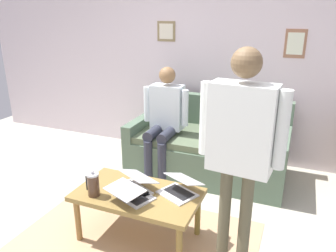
{
  "coord_description": "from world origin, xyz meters",
  "views": [
    {
      "loc": [
        -1.16,
        1.92,
        1.85
      ],
      "look_at": [
        -0.01,
        -0.88,
        0.8
      ],
      "focal_mm": 34.89,
      "sensor_mm": 36.0,
      "label": 1
    }
  ],
  "objects_px": {
    "laptop_right": "(180,188)",
    "person_standing": "(241,140)",
    "couch": "(208,148)",
    "french_press": "(93,184)",
    "laptop_left": "(131,194)",
    "laptop_center": "(134,185)",
    "coffee_table": "(138,198)",
    "person_seated": "(165,116)"
  },
  "relations": [
    {
      "from": "laptop_right",
      "to": "person_standing",
      "type": "relative_size",
      "value": 0.23
    },
    {
      "from": "couch",
      "to": "laptop_right",
      "type": "relative_size",
      "value": 4.65
    },
    {
      "from": "laptop_right",
      "to": "french_press",
      "type": "height_order",
      "value": "french_press"
    },
    {
      "from": "laptop_left",
      "to": "couch",
      "type": "bearing_deg",
      "value": -97.81
    },
    {
      "from": "couch",
      "to": "laptop_right",
      "type": "height_order",
      "value": "couch"
    },
    {
      "from": "french_press",
      "to": "person_standing",
      "type": "height_order",
      "value": "person_standing"
    },
    {
      "from": "laptop_center",
      "to": "person_standing",
      "type": "bearing_deg",
      "value": 173.1
    },
    {
      "from": "coffee_table",
      "to": "laptop_left",
      "type": "height_order",
      "value": "laptop_left"
    },
    {
      "from": "laptop_right",
      "to": "person_standing",
      "type": "xyz_separation_m",
      "value": [
        -0.5,
        0.2,
        0.58
      ]
    },
    {
      "from": "french_press",
      "to": "person_seated",
      "type": "bearing_deg",
      "value": -91.74
    },
    {
      "from": "couch",
      "to": "french_press",
      "type": "xyz_separation_m",
      "value": [
        0.52,
        1.61,
        0.23
      ]
    },
    {
      "from": "person_standing",
      "to": "laptop_left",
      "type": "bearing_deg",
      "value": 1.92
    },
    {
      "from": "laptop_left",
      "to": "laptop_right",
      "type": "distance_m",
      "value": 0.4
    },
    {
      "from": "couch",
      "to": "person_seated",
      "type": "bearing_deg",
      "value": 25.49
    },
    {
      "from": "couch",
      "to": "french_press",
      "type": "distance_m",
      "value": 1.71
    },
    {
      "from": "couch",
      "to": "person_standing",
      "type": "height_order",
      "value": "person_standing"
    },
    {
      "from": "laptop_left",
      "to": "person_seated",
      "type": "height_order",
      "value": "person_seated"
    },
    {
      "from": "laptop_center",
      "to": "french_press",
      "type": "xyz_separation_m",
      "value": [
        0.26,
        0.2,
        0.06
      ]
    },
    {
      "from": "couch",
      "to": "coffee_table",
      "type": "distance_m",
      "value": 1.45
    },
    {
      "from": "laptop_left",
      "to": "person_standing",
      "type": "distance_m",
      "value": 1.01
    },
    {
      "from": "french_press",
      "to": "couch",
      "type": "bearing_deg",
      "value": -107.83
    },
    {
      "from": "laptop_center",
      "to": "person_seated",
      "type": "distance_m",
      "value": 1.23
    },
    {
      "from": "laptop_left",
      "to": "person_seated",
      "type": "relative_size",
      "value": 0.31
    },
    {
      "from": "laptop_right",
      "to": "laptop_center",
      "type": "bearing_deg",
      "value": 14.64
    },
    {
      "from": "coffee_table",
      "to": "french_press",
      "type": "xyz_separation_m",
      "value": [
        0.31,
        0.17,
        0.15
      ]
    },
    {
      "from": "laptop_left",
      "to": "french_press",
      "type": "distance_m",
      "value": 0.32
    },
    {
      "from": "laptop_center",
      "to": "person_seated",
      "type": "height_order",
      "value": "person_seated"
    },
    {
      "from": "laptop_right",
      "to": "person_standing",
      "type": "bearing_deg",
      "value": 157.62
    },
    {
      "from": "person_standing",
      "to": "person_seated",
      "type": "xyz_separation_m",
      "value": [
        1.09,
        -1.29,
        -0.34
      ]
    },
    {
      "from": "person_seated",
      "to": "laptop_center",
      "type": "bearing_deg",
      "value": 100.44
    },
    {
      "from": "french_press",
      "to": "person_standing",
      "type": "xyz_separation_m",
      "value": [
        -1.13,
        -0.09,
        0.53
      ]
    },
    {
      "from": "couch",
      "to": "laptop_left",
      "type": "distance_m",
      "value": 1.57
    },
    {
      "from": "laptop_right",
      "to": "french_press",
      "type": "bearing_deg",
      "value": 24.95
    },
    {
      "from": "coffee_table",
      "to": "person_standing",
      "type": "distance_m",
      "value": 1.07
    },
    {
      "from": "french_press",
      "to": "person_standing",
      "type": "bearing_deg",
      "value": -175.32
    },
    {
      "from": "couch",
      "to": "coffee_table",
      "type": "xyz_separation_m",
      "value": [
        0.21,
        1.44,
        0.08
      ]
    },
    {
      "from": "french_press",
      "to": "person_seated",
      "type": "height_order",
      "value": "person_seated"
    },
    {
      "from": "french_press",
      "to": "person_seated",
      "type": "distance_m",
      "value": 1.4
    },
    {
      "from": "couch",
      "to": "person_seated",
      "type": "xyz_separation_m",
      "value": [
        0.48,
        0.23,
        0.42
      ]
    },
    {
      "from": "laptop_right",
      "to": "person_seated",
      "type": "height_order",
      "value": "person_seated"
    },
    {
      "from": "laptop_left",
      "to": "laptop_center",
      "type": "height_order",
      "value": "laptop_center"
    },
    {
      "from": "laptop_left",
      "to": "laptop_center",
      "type": "xyz_separation_m",
      "value": [
        0.05,
        -0.13,
        0.0
      ]
    }
  ]
}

